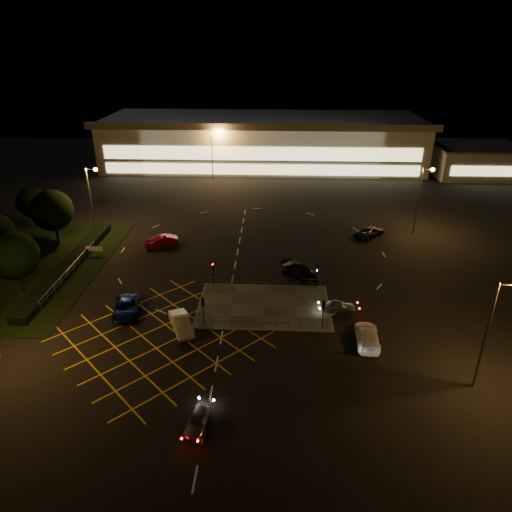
{
  "coord_description": "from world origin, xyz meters",
  "views": [
    {
      "loc": [
        2.97,
        -44.82,
        26.47
      ],
      "look_at": [
        0.78,
        6.59,
        2.0
      ],
      "focal_mm": 32.0,
      "sensor_mm": 36.0,
      "label": 1
    }
  ],
  "objects_px": {
    "signal_sw": "(203,306)",
    "car_right_silver": "(339,306)",
    "car_near_silver": "(198,419)",
    "car_queue_white": "(181,323)",
    "signal_nw": "(213,269)",
    "signal_se": "(323,308)",
    "signal_ne": "(317,271)",
    "car_far_dkgrey": "(300,271)",
    "car_circ_red": "(161,241)",
    "car_approach_white": "(367,336)",
    "car_left_blue": "(126,308)",
    "car_east_grey": "(370,232)"
  },
  "relations": [
    {
      "from": "signal_nw",
      "to": "car_left_blue",
      "type": "xyz_separation_m",
      "value": [
        -8.61,
        -6.11,
        -1.62
      ]
    },
    {
      "from": "signal_ne",
      "to": "car_near_silver",
      "type": "xyz_separation_m",
      "value": [
        -10.47,
        -21.28,
        -1.75
      ]
    },
    {
      "from": "car_left_blue",
      "to": "car_right_silver",
      "type": "relative_size",
      "value": 1.5
    },
    {
      "from": "car_left_blue",
      "to": "car_right_silver",
      "type": "height_order",
      "value": "car_left_blue"
    },
    {
      "from": "signal_se",
      "to": "signal_ne",
      "type": "height_order",
      "value": "same"
    },
    {
      "from": "signal_ne",
      "to": "car_circ_red",
      "type": "height_order",
      "value": "signal_ne"
    },
    {
      "from": "signal_nw",
      "to": "car_far_dkgrey",
      "type": "distance_m",
      "value": 10.82
    },
    {
      "from": "car_near_silver",
      "to": "car_queue_white",
      "type": "relative_size",
      "value": 0.77
    },
    {
      "from": "car_near_silver",
      "to": "signal_sw",
      "type": "bearing_deg",
      "value": 104.82
    },
    {
      "from": "signal_ne",
      "to": "car_left_blue",
      "type": "relative_size",
      "value": 0.59
    },
    {
      "from": "signal_sw",
      "to": "car_right_silver",
      "type": "relative_size",
      "value": 0.88
    },
    {
      "from": "car_near_silver",
      "to": "car_approach_white",
      "type": "xyz_separation_m",
      "value": [
        14.58,
        11.06,
        0.15
      ]
    },
    {
      "from": "signal_sw",
      "to": "signal_se",
      "type": "bearing_deg",
      "value": -180.0
    },
    {
      "from": "signal_sw",
      "to": "signal_nw",
      "type": "bearing_deg",
      "value": -90.0
    },
    {
      "from": "signal_ne",
      "to": "signal_sw",
      "type": "bearing_deg",
      "value": -146.35
    },
    {
      "from": "car_right_silver",
      "to": "car_approach_white",
      "type": "bearing_deg",
      "value": -161.19
    },
    {
      "from": "car_right_silver",
      "to": "car_east_grey",
      "type": "bearing_deg",
      "value": -19.83
    },
    {
      "from": "car_near_silver",
      "to": "car_far_dkgrey",
      "type": "height_order",
      "value": "car_far_dkgrey"
    },
    {
      "from": "car_queue_white",
      "to": "car_approach_white",
      "type": "xyz_separation_m",
      "value": [
        18.28,
        -1.37,
        -0.01
      ]
    },
    {
      "from": "car_east_grey",
      "to": "signal_nw",
      "type": "bearing_deg",
      "value": 83.17
    },
    {
      "from": "signal_nw",
      "to": "signal_se",
      "type": "bearing_deg",
      "value": -33.65
    },
    {
      "from": "signal_sw",
      "to": "signal_ne",
      "type": "height_order",
      "value": "same"
    },
    {
      "from": "signal_se",
      "to": "signal_ne",
      "type": "distance_m",
      "value": 7.99
    },
    {
      "from": "car_far_dkgrey",
      "to": "signal_ne",
      "type": "bearing_deg",
      "value": -108.4
    },
    {
      "from": "signal_sw",
      "to": "car_right_silver",
      "type": "distance_m",
      "value": 14.58
    },
    {
      "from": "car_queue_white",
      "to": "car_far_dkgrey",
      "type": "bearing_deg",
      "value": 19.15
    },
    {
      "from": "signal_se",
      "to": "car_queue_white",
      "type": "relative_size",
      "value": 0.67
    },
    {
      "from": "signal_nw",
      "to": "signal_ne",
      "type": "distance_m",
      "value": 12.0
    },
    {
      "from": "car_right_silver",
      "to": "car_east_grey",
      "type": "height_order",
      "value": "car_east_grey"
    },
    {
      "from": "car_queue_white",
      "to": "car_left_blue",
      "type": "relative_size",
      "value": 0.88
    },
    {
      "from": "signal_se",
      "to": "signal_nw",
      "type": "xyz_separation_m",
      "value": [
        -12.0,
        7.99,
        0.0
      ]
    },
    {
      "from": "signal_sw",
      "to": "car_queue_white",
      "type": "bearing_deg",
      "value": 21.73
    },
    {
      "from": "signal_ne",
      "to": "car_right_silver",
      "type": "bearing_deg",
      "value": -65.72
    },
    {
      "from": "car_circ_red",
      "to": "car_approach_white",
      "type": "bearing_deg",
      "value": 25.27
    },
    {
      "from": "car_left_blue",
      "to": "car_circ_red",
      "type": "bearing_deg",
      "value": 80.2
    },
    {
      "from": "signal_se",
      "to": "car_right_silver",
      "type": "distance_m",
      "value": 4.34
    },
    {
      "from": "signal_sw",
      "to": "car_near_silver",
      "type": "height_order",
      "value": "signal_sw"
    },
    {
      "from": "car_left_blue",
      "to": "car_far_dkgrey",
      "type": "relative_size",
      "value": 1.02
    },
    {
      "from": "signal_se",
      "to": "car_queue_white",
      "type": "xyz_separation_m",
      "value": [
        -14.16,
        -0.86,
        -1.6
      ]
    },
    {
      "from": "car_left_blue",
      "to": "car_approach_white",
      "type": "height_order",
      "value": "car_approach_white"
    },
    {
      "from": "car_left_blue",
      "to": "car_far_dkgrey",
      "type": "height_order",
      "value": "car_far_dkgrey"
    },
    {
      "from": "signal_nw",
      "to": "car_queue_white",
      "type": "xyz_separation_m",
      "value": [
        -2.16,
        -8.85,
        -1.6
      ]
    },
    {
      "from": "car_near_silver",
      "to": "car_left_blue",
      "type": "distance_m",
      "value": 18.25
    },
    {
      "from": "car_east_grey",
      "to": "car_far_dkgrey",
      "type": "bearing_deg",
      "value": 96.25
    },
    {
      "from": "car_near_silver",
      "to": "car_queue_white",
      "type": "bearing_deg",
      "value": 114.8
    },
    {
      "from": "signal_nw",
      "to": "car_right_silver",
      "type": "relative_size",
      "value": 0.88
    },
    {
      "from": "signal_se",
      "to": "car_queue_white",
      "type": "distance_m",
      "value": 14.28
    },
    {
      "from": "signal_sw",
      "to": "car_east_grey",
      "type": "distance_m",
      "value": 32.24
    },
    {
      "from": "signal_nw",
      "to": "car_queue_white",
      "type": "bearing_deg",
      "value": -103.74
    },
    {
      "from": "car_circ_red",
      "to": "signal_ne",
      "type": "bearing_deg",
      "value": 37.42
    }
  ]
}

